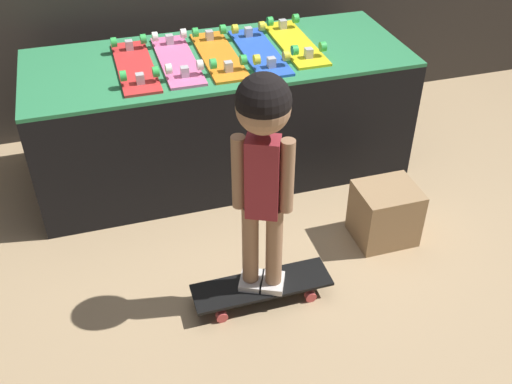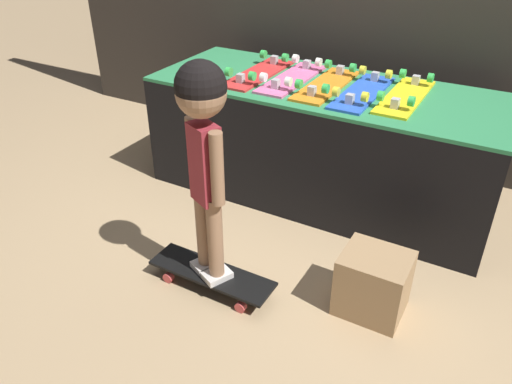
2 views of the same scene
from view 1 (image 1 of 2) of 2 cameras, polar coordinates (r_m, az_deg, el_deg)
ground_plane at (r=3.26m, az=-1.03°, el=-2.18°), size 16.00×16.00×0.00m
display_rack at (r=3.47m, az=-3.39°, el=7.42°), size 2.07×0.81×0.71m
skateboard_red_on_rack at (r=3.22m, az=-11.46°, el=11.79°), size 0.19×0.64×0.09m
skateboard_pink_on_rack at (r=3.26m, az=-7.52°, el=12.49°), size 0.19×0.64×0.09m
skateboard_orange_on_rack at (r=3.29m, az=-3.59°, el=13.00°), size 0.19×0.64×0.09m
skateboard_blue_on_rack at (r=3.33m, az=0.32°, el=13.37°), size 0.19×0.64×0.09m
skateboard_yellow_on_rack at (r=3.44m, az=3.72°, el=14.11°), size 0.19×0.64×0.09m
skateboard_on_floor at (r=2.76m, az=0.56°, el=-9.01°), size 0.64×0.18×0.09m
child at (r=2.29m, az=0.67°, el=4.11°), size 0.23×0.21×1.04m
storage_box at (r=3.10m, az=12.18°, el=-1.99°), size 0.30×0.26×0.30m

